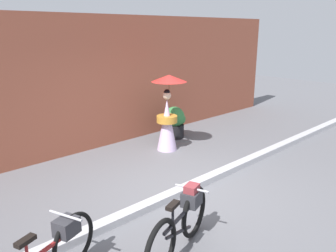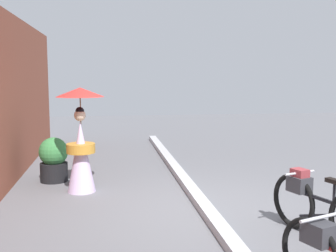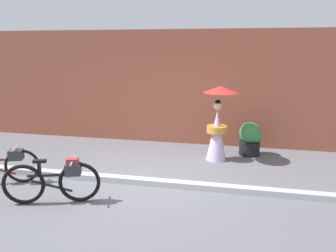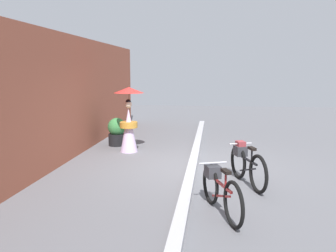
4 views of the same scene
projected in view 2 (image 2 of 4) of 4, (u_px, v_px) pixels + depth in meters
ground_plane at (205, 211)px, 6.12m from camera, size 30.00×30.00×0.00m
sidewalk_curb at (205, 207)px, 6.11m from camera, size 14.00×0.20×0.12m
bicycle_far_side at (318, 205)px, 5.06m from camera, size 1.61×0.65×0.81m
person_with_parasol at (81, 139)px, 7.07m from camera, size 0.82×0.82×1.80m
potted_plant_by_door at (54, 159)px, 7.83m from camera, size 0.56×0.54×0.84m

